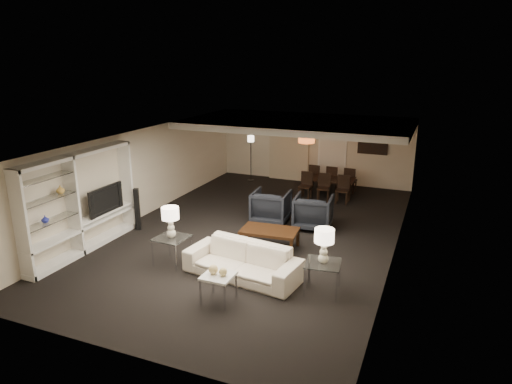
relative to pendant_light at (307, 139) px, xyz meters
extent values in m
plane|color=black|center=(-0.30, -3.50, -1.92)|extent=(11.00, 11.00, 0.00)
cube|color=silver|center=(-0.30, -3.50, 0.58)|extent=(7.00, 11.00, 0.02)
cube|color=beige|center=(-0.30, 2.00, -0.67)|extent=(7.00, 0.02, 2.50)
cube|color=beige|center=(-0.30, -9.00, -0.67)|extent=(7.00, 0.02, 2.50)
cube|color=beige|center=(-3.80, -3.50, -0.67)|extent=(0.02, 11.00, 2.50)
cube|color=beige|center=(3.20, -3.50, -0.67)|extent=(0.02, 11.00, 2.50)
cube|color=silver|center=(-0.30, 0.00, 0.48)|extent=(7.00, 4.00, 0.20)
cube|color=beige|center=(-1.20, 1.92, -0.72)|extent=(1.50, 0.12, 2.40)
cube|color=silver|center=(0.40, 1.97, -0.87)|extent=(0.90, 0.05, 2.10)
cube|color=#142D38|center=(1.80, 1.96, -0.37)|extent=(0.95, 0.04, 0.65)
cylinder|color=#D8591E|center=(0.00, 0.00, 0.00)|extent=(0.52, 0.52, 0.24)
imported|color=beige|center=(0.39, -5.94, -1.56)|extent=(2.55, 1.28, 0.71)
imported|color=black|center=(-0.21, -2.64, -1.47)|extent=(1.04, 1.07, 0.91)
imported|color=black|center=(0.99, -2.64, -1.47)|extent=(1.06, 1.09, 0.91)
sphere|color=#D7B872|center=(0.29, -7.04, -1.27)|extent=(0.18, 0.18, 0.18)
sphere|color=#D5BB70|center=(0.49, -7.04, -1.28)|extent=(0.16, 0.16, 0.16)
imported|color=black|center=(-3.58, -5.43, -0.84)|extent=(1.15, 0.15, 0.66)
imported|color=#262EA6|center=(-3.61, -7.16, -0.78)|extent=(0.16, 0.16, 0.16)
imported|color=gold|center=(-3.61, -6.65, -0.27)|extent=(0.18, 0.18, 0.18)
cube|color=black|center=(-3.27, -4.50, -1.35)|extent=(0.16, 0.16, 1.13)
imported|color=black|center=(0.66, 0.45, -1.63)|extent=(1.71, 1.01, 0.59)
camera|label=1|loc=(3.93, -13.84, 2.51)|focal=32.00mm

